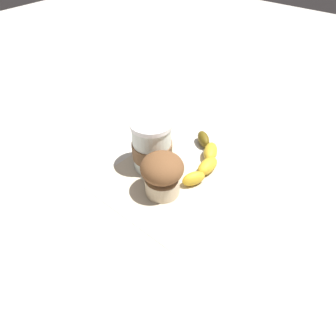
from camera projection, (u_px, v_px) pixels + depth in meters
The scene contains 5 objects.
ground_plane at pixel (168, 183), 0.72m from camera, with size 3.00×3.00×0.00m, color beige.
paper_napkin at pixel (168, 183), 0.72m from camera, with size 0.26×0.26×0.00m, color beige.
coffee_cup at pixel (152, 146), 0.73m from camera, with size 0.09×0.09×0.12m.
muffin at pixel (162, 173), 0.67m from camera, with size 0.09×0.09×0.10m.
banana at pixel (205, 158), 0.76m from camera, with size 0.12×0.19×0.03m.
Camera 1 is at (0.33, -0.40, 0.50)m, focal length 35.00 mm.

